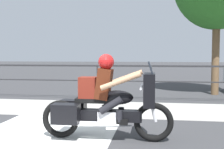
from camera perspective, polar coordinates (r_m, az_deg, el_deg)
The scene contains 5 objects.
ground_plane at distance 5.20m, azimuth -14.01°, elevation -13.61°, with size 120.00×120.00×0.00m, color #38383A.
sidewalk_band at distance 8.35m, azimuth -5.05°, elevation -6.78°, with size 44.00×2.40×0.01m, color #A8A59E.
crosswalk_band at distance 5.09m, azimuth -16.73°, elevation -14.00°, with size 2.68×6.00×0.01m, color silver.
fence_railing at distance 9.71m, azimuth -2.99°, elevation 0.42°, with size 36.00×0.05×1.22m.
motorcycle at distance 5.16m, azimuth -1.40°, elevation -5.68°, with size 2.45×0.76×1.58m.
Camera 1 is at (1.91, -4.58, 1.56)m, focal length 45.00 mm.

